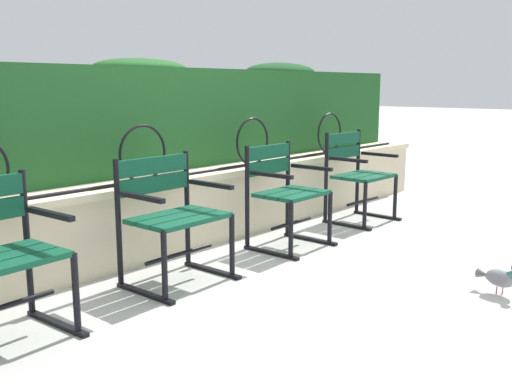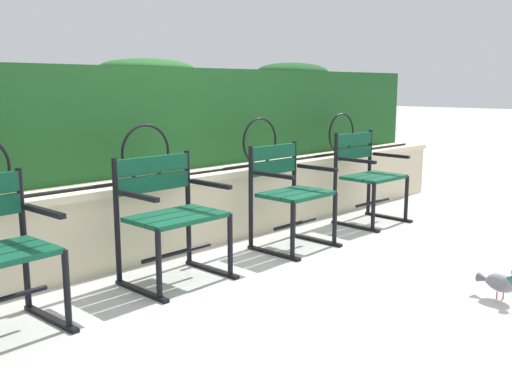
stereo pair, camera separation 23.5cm
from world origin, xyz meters
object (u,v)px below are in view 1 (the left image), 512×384
(park_chair_rightmost, at_px, (357,173))
(park_chair_centre_right, at_px, (284,191))
(park_chair_centre_left, at_px, (171,213))
(pigeon_near_chairs, at_px, (500,277))

(park_chair_rightmost, bearing_deg, park_chair_centre_right, -178.11)
(park_chair_centre_left, xyz_separation_m, pigeon_near_chairs, (1.17, -1.73, -0.35))
(pigeon_near_chairs, bearing_deg, park_chair_centre_right, 90.37)
(park_chair_centre_left, height_order, park_chair_centre_right, park_chair_centre_left)
(park_chair_centre_right, distance_m, park_chair_rightmost, 1.16)
(park_chair_centre_left, relative_size, park_chair_rightmost, 0.97)
(park_chair_centre_right, height_order, park_chair_rightmost, park_chair_rightmost)
(park_chair_centre_left, height_order, park_chair_rightmost, park_chair_rightmost)
(park_chair_centre_left, distance_m, pigeon_near_chairs, 2.12)
(park_chair_centre_right, bearing_deg, park_chair_centre_left, 178.67)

